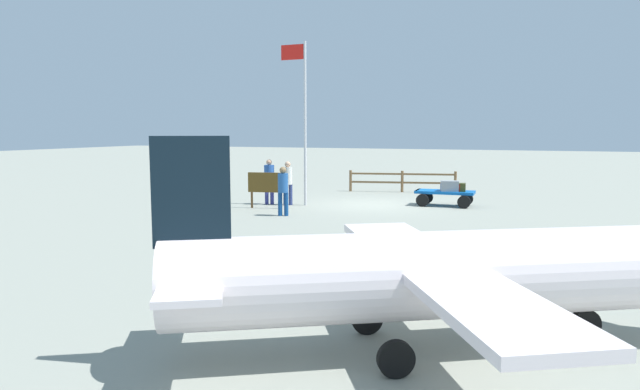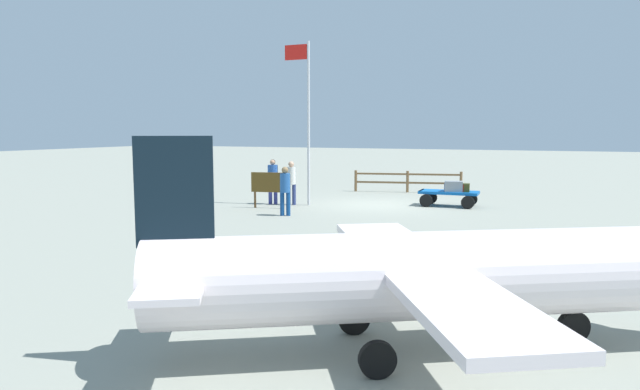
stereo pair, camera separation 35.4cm
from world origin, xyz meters
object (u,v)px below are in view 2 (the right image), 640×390
object	(u,v)px
worker_lead	(291,180)
flagpole	(306,110)
suitcase_dark	(454,186)
suitcase_tan	(456,188)
airplane_near	(437,273)
worker_supervisor	(273,177)
suitcase_maroon	(454,187)
suitcase_grey	(461,188)
worker_trailing	(285,187)
luggage_cart	(448,195)
signboard	(269,184)

from	to	relation	value
worker_lead	flagpole	world-z (taller)	flagpole
suitcase_dark	suitcase_tan	xyz separation A→B (m)	(-0.09, -0.05, -0.05)
airplane_near	suitcase_dark	bearing A→B (deg)	-81.29
worker_supervisor	suitcase_maroon	bearing A→B (deg)	-161.67
suitcase_grey	worker_trailing	xyz separation A→B (m)	(4.96, 4.34, 0.22)
worker_trailing	worker_supervisor	bearing A→B (deg)	-54.66
worker_lead	worker_supervisor	world-z (taller)	worker_supervisor
suitcase_maroon	worker_supervisor	size ratio (longest dim) A/B	0.37
suitcase_dark	suitcase_tan	bearing A→B (deg)	-152.87
suitcase_dark	airplane_near	world-z (taller)	airplane_near
suitcase_maroon	flagpole	bearing A→B (deg)	19.80
suitcase_maroon	suitcase_tan	world-z (taller)	suitcase_maroon
suitcase_dark	flagpole	bearing A→B (deg)	16.87
suitcase_maroon	airplane_near	distance (m)	14.18
suitcase_tan	suitcase_maroon	bearing A→B (deg)	-60.30
suitcase_maroon	airplane_near	bearing A→B (deg)	98.71
luggage_cart	worker_supervisor	bearing A→B (deg)	17.85
suitcase_grey	suitcase_tan	xyz separation A→B (m)	(0.15, 0.06, -0.01)
suitcase_maroon	suitcase_dark	bearing A→B (deg)	98.87
luggage_cart	worker_lead	size ratio (longest dim) A/B	1.31
suitcase_tan	worker_supervisor	xyz separation A→B (m)	(6.51, 1.88, 0.32)
suitcase_maroon	signboard	xyz separation A→B (m)	(6.02, 3.14, 0.15)
worker_supervisor	luggage_cart	bearing A→B (deg)	-162.15
signboard	suitcase_tan	bearing A→B (deg)	-154.73
signboard	flagpole	bearing A→B (deg)	-124.87
suitcase_tan	flagpole	size ratio (longest dim) A/B	0.10
worker_supervisor	suitcase_grey	bearing A→B (deg)	-163.75
suitcase_tan	airplane_near	world-z (taller)	airplane_near
worker_trailing	worker_supervisor	xyz separation A→B (m)	(1.70, -2.40, 0.09)
suitcase_maroon	worker_trailing	world-z (taller)	worker_trailing
suitcase_grey	airplane_near	bearing A→B (deg)	97.66
worker_trailing	flagpole	world-z (taller)	flagpole
suitcase_maroon	worker_supervisor	distance (m)	6.73
worker_trailing	luggage_cart	bearing A→B (deg)	-135.72
suitcase_grey	signboard	distance (m)	6.97
worker_lead	airplane_near	world-z (taller)	airplane_near
suitcase_tan	signboard	xyz separation A→B (m)	(6.15, 2.90, 0.15)
suitcase_tan	airplane_near	distance (m)	13.93
suitcase_dark	worker_trailing	xyz separation A→B (m)	(4.72, 4.23, 0.17)
worker_trailing	airplane_near	size ratio (longest dim) A/B	0.22
suitcase_maroon	worker_lead	world-z (taller)	worker_lead
signboard	suitcase_maroon	bearing A→B (deg)	-152.49
suitcase_maroon	suitcase_grey	bearing A→B (deg)	148.93
worker_trailing	flagpole	xyz separation A→B (m)	(0.44, -2.67, 2.58)
worker_lead	signboard	bearing A→B (deg)	71.38
suitcase_grey	worker_trailing	distance (m)	6.60
airplane_near	suitcase_maroon	bearing A→B (deg)	-81.29
suitcase_maroon	worker_lead	distance (m)	6.01
suitcase_grey	suitcase_tan	bearing A→B (deg)	21.23
worker_lead	worker_supervisor	xyz separation A→B (m)	(0.73, 0.08, 0.08)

